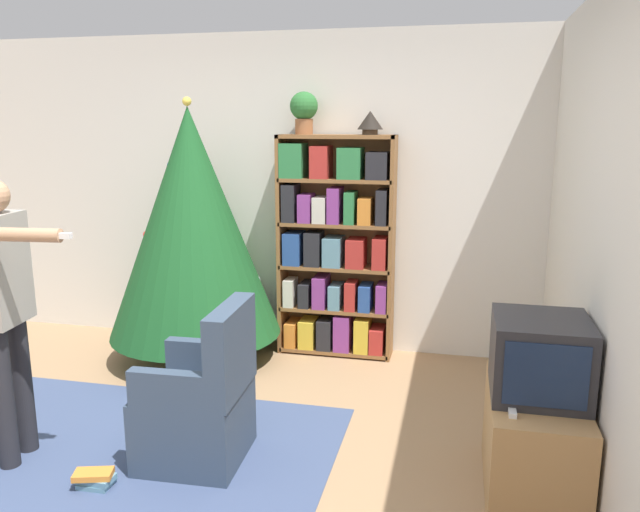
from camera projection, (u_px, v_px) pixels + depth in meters
name	position (u px, v px, depth m)	size (l,w,h in m)	color
ground_plane	(212.00, 480.00, 3.36)	(14.00, 14.00, 0.00)	#9E7A56
wall_back	(309.00, 194.00, 5.20)	(8.00, 0.10, 2.60)	silver
wall_right	(631.00, 263.00, 2.66)	(0.10, 8.00, 2.60)	silver
area_rug	(108.00, 456.00, 3.59)	(2.56, 1.81, 0.01)	#3D4C70
bookshelf	(335.00, 249.00, 5.04)	(0.93, 0.26, 1.79)	brown
tv_stand	(533.00, 443.00, 3.20)	(0.46, 0.83, 0.54)	tan
television	(540.00, 357.00, 3.10)	(0.46, 0.49, 0.40)	#28282D
game_remote	(512.00, 411.00, 2.94)	(0.04, 0.12, 0.02)	white
christmas_tree	(192.00, 224.00, 4.87)	(1.36, 1.36, 2.08)	#4C3323
armchair	(201.00, 406.00, 3.51)	(0.59, 0.58, 0.92)	#334256
standing_person	(4.00, 299.00, 3.39)	(0.66, 0.47, 1.60)	#232328
potted_plant	(304.00, 110.00, 4.86)	(0.22, 0.22, 0.33)	#935B38
table_lamp	(370.00, 121.00, 4.77)	(0.20, 0.20, 0.18)	#473828
book_pile_near_tree	(239.00, 367.00, 4.74)	(0.22, 0.20, 0.12)	#232328
book_pile_by_chair	(95.00, 479.00, 3.29)	(0.22, 0.16, 0.09)	#5B899E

